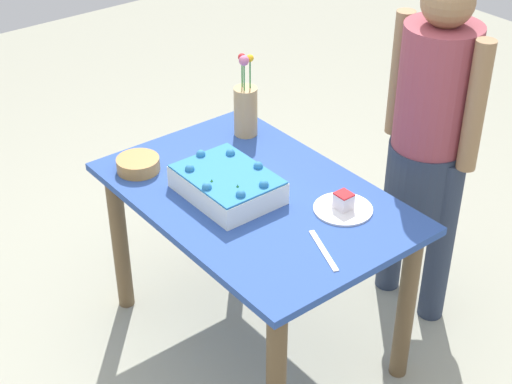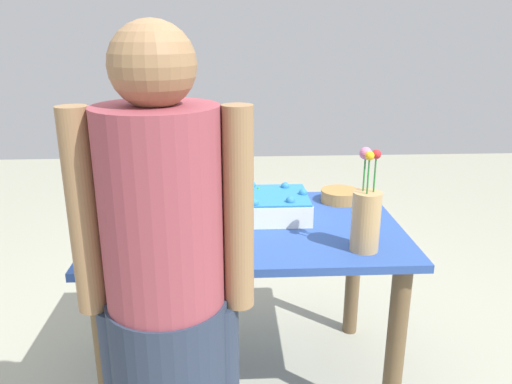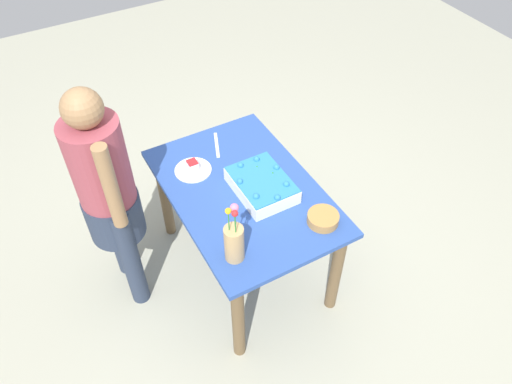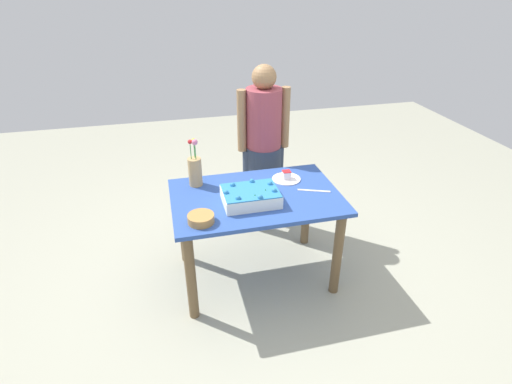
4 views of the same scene
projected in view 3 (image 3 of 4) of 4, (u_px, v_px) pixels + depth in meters
The scene contains 8 objects.
ground_plane at pixel (245, 265), 3.37m from camera, with size 8.00×8.00×0.00m, color #A4A38E.
dining_table at pixel (244, 205), 2.94m from camera, with size 1.20×0.80×0.72m.
sheet_cake at pixel (262, 185), 2.81m from camera, with size 0.38×0.29×0.12m.
serving_plate_with_slice at pixel (193, 168), 2.95m from camera, with size 0.22×0.22×0.07m.
cake_knife at pixel (217, 145), 3.12m from camera, with size 0.24×0.02×0.00m, color silver.
flower_vase at pixel (234, 241), 2.43m from camera, with size 0.10×0.10×0.37m.
fruit_bowl at pixel (323, 219), 2.66m from camera, with size 0.17×0.17×0.05m, color #B17F41.
person_standing at pixel (107, 190), 2.66m from camera, with size 0.45×0.31×1.49m.
Camera 3 is at (1.78, -0.91, 2.76)m, focal length 35.00 mm.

